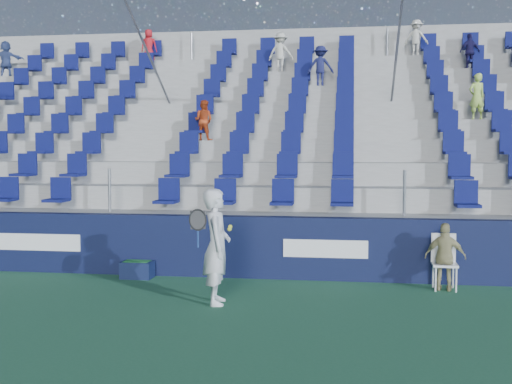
% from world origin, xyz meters
% --- Properties ---
extents(ground, '(70.00, 70.00, 0.00)m').
position_xyz_m(ground, '(0.00, 0.00, 0.00)').
color(ground, '#2A6341').
rests_on(ground, ground).
extents(sponsor_wall, '(24.00, 0.32, 1.20)m').
position_xyz_m(sponsor_wall, '(0.00, 3.15, 0.60)').
color(sponsor_wall, '#0E1436').
rests_on(sponsor_wall, ground).
extents(grandstand, '(24.00, 8.17, 6.63)m').
position_xyz_m(grandstand, '(-0.00, 8.24, 2.14)').
color(grandstand, '#A8A8A3').
rests_on(grandstand, ground).
extents(tennis_player, '(0.69, 0.75, 1.88)m').
position_xyz_m(tennis_player, '(-0.17, 0.97, 0.94)').
color(tennis_player, silver).
rests_on(tennis_player, ground).
extents(line_judge_chair, '(0.44, 0.46, 0.99)m').
position_xyz_m(line_judge_chair, '(3.64, 2.65, 0.57)').
color(line_judge_chair, white).
rests_on(line_judge_chair, ground).
extents(line_judge, '(0.75, 0.41, 1.21)m').
position_xyz_m(line_judge, '(3.64, 2.50, 0.60)').
color(line_judge, tan).
rests_on(line_judge, ground).
extents(ball_bin, '(0.60, 0.39, 0.34)m').
position_xyz_m(ball_bin, '(-2.13, 2.75, 0.18)').
color(ball_bin, '#10193C').
rests_on(ball_bin, ground).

